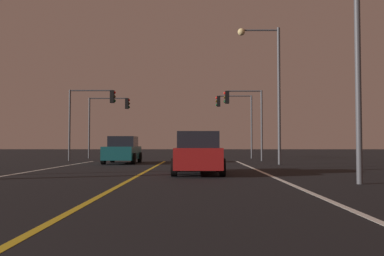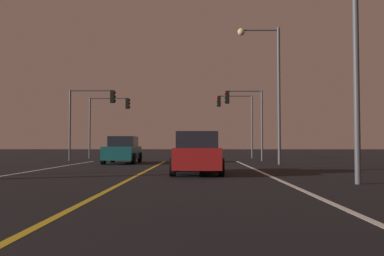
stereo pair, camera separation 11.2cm
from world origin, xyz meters
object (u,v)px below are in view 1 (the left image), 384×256
at_px(traffic_light_near_left, 92,108).
at_px(traffic_light_far_right, 234,111).
at_px(traffic_light_near_right, 243,108).
at_px(street_lamp_right_near, 338,31).
at_px(traffic_light_far_left, 109,113).
at_px(street_lamp_right_far, 269,77).
at_px(car_oncoming, 123,150).
at_px(car_lead_same_lane, 198,154).

xyz_separation_m(traffic_light_near_left, traffic_light_far_right, (10.71, 5.50, 0.14)).
height_order(traffic_light_near_right, street_lamp_right_near, street_lamp_right_near).
relative_size(traffic_light_far_right, street_lamp_right_near, 0.74).
xyz_separation_m(traffic_light_far_left, street_lamp_right_far, (11.78, -10.59, 1.33)).
bearing_deg(traffic_light_near_right, car_oncoming, 24.75).
height_order(traffic_light_near_left, street_lamp_right_near, street_lamp_right_near).
relative_size(car_lead_same_lane, traffic_light_far_left, 0.83).
bearing_deg(traffic_light_near_left, traffic_light_far_right, 27.17).
bearing_deg(street_lamp_right_near, traffic_light_far_left, -62.65).
distance_m(car_oncoming, traffic_light_far_left, 10.07).
distance_m(car_oncoming, traffic_light_far_right, 12.49).
bearing_deg(street_lamp_right_near, traffic_light_far_right, -87.20).
xyz_separation_m(traffic_light_far_right, street_lamp_right_far, (1.14, -10.59, 1.23)).
relative_size(car_oncoming, street_lamp_right_far, 0.52).
relative_size(car_lead_same_lane, street_lamp_right_near, 0.60).
height_order(car_oncoming, traffic_light_near_left, traffic_light_near_left).
distance_m(car_lead_same_lane, traffic_light_near_right, 13.74).
distance_m(car_lead_same_lane, street_lamp_right_near, 7.11).
relative_size(traffic_light_near_left, street_lamp_right_near, 0.71).
bearing_deg(car_oncoming, traffic_light_far_left, -163.08).
xyz_separation_m(car_oncoming, traffic_light_near_right, (7.99, 3.68, 2.95)).
xyz_separation_m(car_lead_same_lane, street_lamp_right_near, (4.26, -4.22, 3.84)).
bearing_deg(car_oncoming, traffic_light_near_left, -142.12).
bearing_deg(traffic_light_near_left, car_lead_same_lane, -59.81).
bearing_deg(street_lamp_right_far, street_lamp_right_near, 89.89).
bearing_deg(traffic_light_far_left, traffic_light_far_right, -0.00).
bearing_deg(traffic_light_far_right, car_oncoming, 49.47).
distance_m(traffic_light_near_right, traffic_light_far_left, 12.10).
relative_size(traffic_light_near_right, traffic_light_far_left, 0.98).
distance_m(car_lead_same_lane, street_lamp_right_far, 10.02).
height_order(car_oncoming, traffic_light_near_right, traffic_light_near_right).
relative_size(traffic_light_far_left, street_lamp_right_far, 0.63).
relative_size(traffic_light_near_left, traffic_light_far_right, 0.96).
height_order(traffic_light_far_right, street_lamp_right_far, street_lamp_right_far).
bearing_deg(car_oncoming, street_lamp_right_near, 33.48).
xyz_separation_m(traffic_light_near_left, traffic_light_far_left, (0.07, 5.50, 0.04)).
bearing_deg(car_lead_same_lane, traffic_light_near_right, -14.14).
bearing_deg(car_oncoming, street_lamp_right_far, 81.12).
height_order(traffic_light_near_left, street_lamp_right_far, street_lamp_right_far).
bearing_deg(street_lamp_right_near, car_lead_same_lane, -44.74).
distance_m(traffic_light_far_left, street_lamp_right_far, 15.89).
relative_size(traffic_light_near_left, street_lamp_right_far, 0.63).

